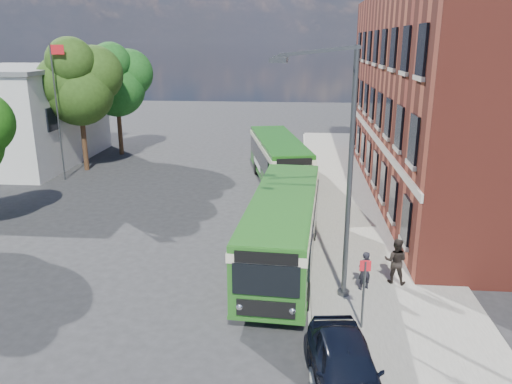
# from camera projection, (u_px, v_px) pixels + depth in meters

# --- Properties ---
(ground) EXTENTS (120.00, 120.00, 0.00)m
(ground) POSITION_uv_depth(u_px,v_px,m) (213.00, 269.00, 20.79)
(ground) COLOR #262629
(ground) RESTS_ON ground
(pavement) EXTENTS (6.00, 48.00, 0.15)m
(pavement) POSITION_uv_depth(u_px,v_px,m) (361.00, 210.00, 27.82)
(pavement) COLOR gray
(pavement) RESTS_ON ground
(kerb_line) EXTENTS (0.12, 48.00, 0.01)m
(kerb_line) POSITION_uv_depth(u_px,v_px,m) (306.00, 210.00, 28.09)
(kerb_line) COLOR beige
(kerb_line) RESTS_ON ground
(brick_office) EXTENTS (12.10, 26.00, 14.20)m
(brick_office) POSITION_uv_depth(u_px,v_px,m) (482.00, 79.00, 29.06)
(brick_office) COLOR maroon
(brick_office) RESTS_ON ground
(white_building) EXTENTS (9.40, 13.40, 7.30)m
(white_building) POSITION_uv_depth(u_px,v_px,m) (20.00, 115.00, 38.37)
(white_building) COLOR beige
(white_building) RESTS_ON ground
(flagpole) EXTENTS (0.95, 0.10, 9.00)m
(flagpole) POSITION_uv_depth(u_px,v_px,m) (58.00, 107.00, 32.78)
(flagpole) COLOR #3B3E40
(flagpole) RESTS_ON ground
(street_lamp) EXTENTS (2.96, 2.38, 9.00)m
(street_lamp) POSITION_uv_depth(u_px,v_px,m) (339.00, 172.00, 17.09)
(street_lamp) COLOR #3B3E40
(street_lamp) RESTS_ON ground
(bus_stop_sign) EXTENTS (0.35, 0.08, 2.52)m
(bus_stop_sign) POSITION_uv_depth(u_px,v_px,m) (364.00, 290.00, 15.88)
(bus_stop_sign) COLOR #3B3E40
(bus_stop_sign) RESTS_ON ground
(bus_front) EXTENTS (3.26, 11.28, 3.02)m
(bus_front) POSITION_uv_depth(u_px,v_px,m) (283.00, 223.00, 20.80)
(bus_front) COLOR #26621E
(bus_front) RESTS_ON ground
(bus_rear) EXTENTS (4.68, 10.83, 3.02)m
(bus_rear) POSITION_uv_depth(u_px,v_px,m) (279.00, 156.00, 32.85)
(bus_rear) COLOR #1B5C15
(bus_rear) RESTS_ON ground
(parked_car) EXTENTS (2.21, 4.47, 1.47)m
(parked_car) POSITION_uv_depth(u_px,v_px,m) (346.00, 367.00, 13.10)
(parked_car) COLOR black
(parked_car) RESTS_ON pavement
(pedestrian_a) EXTENTS (0.66, 0.60, 1.51)m
(pedestrian_a) POSITION_uv_depth(u_px,v_px,m) (364.00, 271.00, 18.58)
(pedestrian_a) COLOR black
(pedestrian_a) RESTS_ON pavement
(pedestrian_b) EXTENTS (1.03, 0.90, 1.80)m
(pedestrian_b) POSITION_uv_depth(u_px,v_px,m) (396.00, 261.00, 19.06)
(pedestrian_b) COLOR black
(pedestrian_b) RESTS_ON pavement
(tree_mid) EXTENTS (5.59, 5.32, 9.44)m
(tree_mid) POSITION_uv_depth(u_px,v_px,m) (79.00, 81.00, 34.93)
(tree_mid) COLOR #3A2415
(tree_mid) RESTS_ON ground
(tree_right) EXTENTS (5.38, 5.12, 9.09)m
(tree_right) POSITION_uv_depth(u_px,v_px,m) (117.00, 79.00, 40.10)
(tree_right) COLOR #3A2415
(tree_right) RESTS_ON ground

